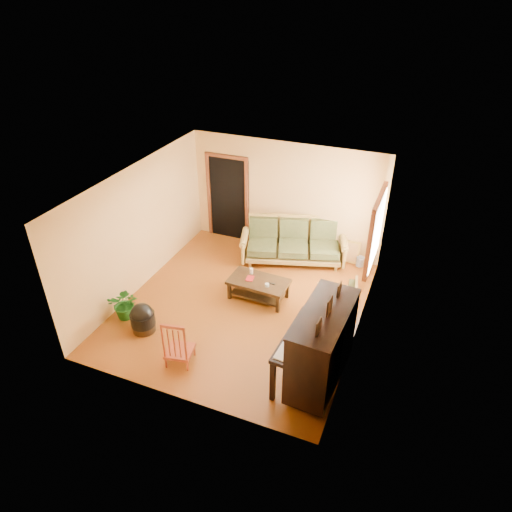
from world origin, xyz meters
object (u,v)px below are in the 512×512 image
at_px(ceramic_crock, 360,261).
at_px(coffee_table, 258,289).
at_px(armchair, 333,304).
at_px(sofa, 293,242).
at_px(piano, 322,348).
at_px(potted_plant, 125,304).
at_px(red_chair, 179,340).
at_px(footstool, 143,321).

bearing_deg(ceramic_crock, coffee_table, -130.17).
distance_m(armchair, ceramic_crock, 2.25).
height_order(sofa, armchair, sofa).
relative_size(piano, ceramic_crock, 7.17).
height_order(ceramic_crock, potted_plant, potted_plant).
bearing_deg(piano, potted_plant, -179.17).
bearing_deg(red_chair, footstool, 145.79).
relative_size(coffee_table, armchair, 1.30).
relative_size(sofa, red_chair, 2.47).
height_order(armchair, red_chair, red_chair).
distance_m(sofa, potted_plant, 3.89).
bearing_deg(armchair, piano, -93.87).
height_order(footstool, potted_plant, potted_plant).
bearing_deg(coffee_table, potted_plant, -144.36).
height_order(red_chair, potted_plant, red_chair).
height_order(piano, red_chair, piano).
relative_size(armchair, ceramic_crock, 4.11).
distance_m(sofa, armchair, 2.29).
distance_m(piano, red_chair, 2.35).
height_order(sofa, coffee_table, sofa).
bearing_deg(coffee_table, armchair, -8.43).
xyz_separation_m(armchair, ceramic_crock, (0.10, 2.22, -0.34)).
relative_size(sofa, piano, 1.45).
height_order(armchair, ceramic_crock, armchair).
distance_m(coffee_table, potted_plant, 2.60).
xyz_separation_m(sofa, coffee_table, (-0.21, -1.60, -0.28)).
bearing_deg(piano, footstool, -176.20).
xyz_separation_m(armchair, potted_plant, (-3.69, -1.28, -0.14)).
distance_m(sofa, piano, 3.64).
distance_m(footstool, ceramic_crock, 4.94).
xyz_separation_m(coffee_table, potted_plant, (-2.12, -1.52, 0.10)).
relative_size(armchair, red_chair, 0.98).
relative_size(ceramic_crock, potted_plant, 0.35).
distance_m(red_chair, potted_plant, 1.69).
bearing_deg(piano, red_chair, -165.02).
bearing_deg(sofa, ceramic_crock, -3.09).
bearing_deg(potted_plant, footstool, -20.77).
height_order(armchair, footstool, armchair).
bearing_deg(armchair, red_chair, -148.00).
bearing_deg(coffee_table, piano, -44.29).
xyz_separation_m(sofa, red_chair, (-0.77, -3.76, -0.03)).
distance_m(coffee_table, ceramic_crock, 2.60).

